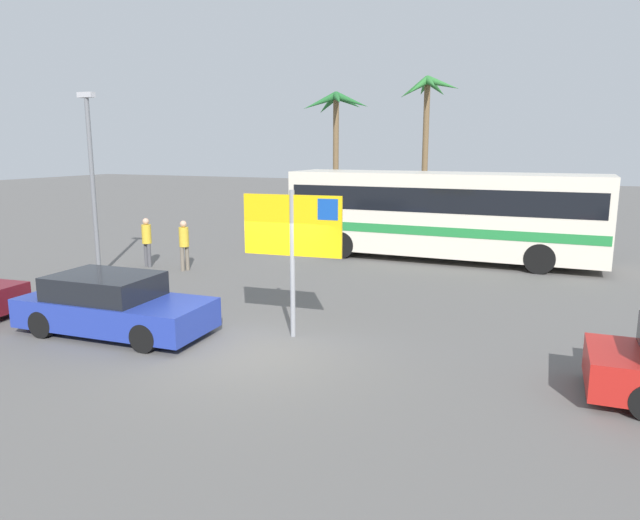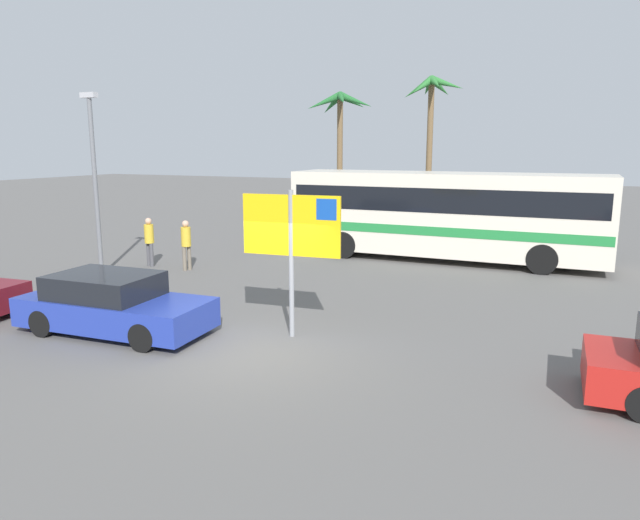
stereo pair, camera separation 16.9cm
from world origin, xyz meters
The scene contains 9 objects.
ground centered at (0.00, 0.00, 0.00)m, with size 120.00×120.00×0.00m, color #605E5B.
bus_front_coach centered at (1.53, 11.36, 1.78)m, with size 11.18×2.60×3.17m.
ferry_sign centered at (0.45, 1.25, 2.33)m, with size 2.20×0.25×3.20m.
car_blue centered at (-3.36, -0.14, 0.64)m, with size 4.38×2.00×1.32m.
pedestrian_near_sign centered at (-5.95, 6.01, 0.99)m, with size 0.32×0.32×1.69m.
pedestrian_crossing_lot centered at (-7.53, 6.04, 1.00)m, with size 0.32×0.32×1.69m.
lamp_post_left_side centered at (-8.05, 4.29, 3.18)m, with size 0.56×0.20×5.73m.
palm_tree_seaside centered at (-6.45, 20.95, 5.68)m, with size 3.66×3.67×7.07m.
palm_tree_inland centered at (-1.65, 21.92, 6.28)m, with size 3.34×3.24×7.79m.
Camera 2 is at (5.92, -9.63, 4.08)m, focal length 32.57 mm.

